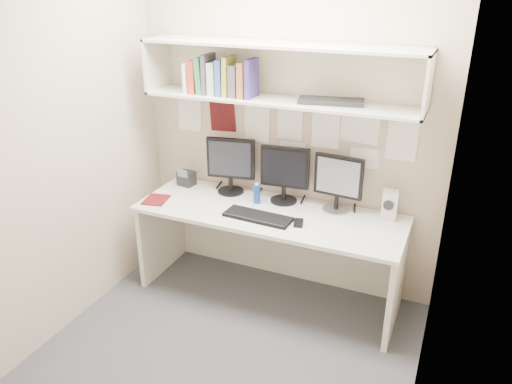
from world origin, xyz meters
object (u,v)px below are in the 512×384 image
at_px(monitor_right, 338,181).
at_px(desk, 269,254).
at_px(monitor_left, 231,163).
at_px(desk_phone, 186,178).
at_px(keyboard, 258,217).
at_px(monitor_center, 285,172).
at_px(speaker, 390,205).
at_px(maroon_notebook, 156,200).

bearing_deg(monitor_right, desk, -148.55).
relative_size(monitor_left, desk_phone, 2.87).
bearing_deg(keyboard, desk_phone, 160.03).
distance_m(monitor_center, speaker, 0.81).
bearing_deg(monitor_left, speaker, -10.23).
height_order(monitor_center, desk_phone, monitor_center).
xyz_separation_m(desk, monitor_left, (-0.42, 0.22, 0.61)).
bearing_deg(maroon_notebook, keyboard, -9.11).
xyz_separation_m(monitor_center, monitor_right, (0.42, 0.00, -0.01)).
relative_size(desk, monitor_left, 4.46).
bearing_deg(monitor_left, keyboard, -53.43).
bearing_deg(desk_phone, desk, -5.68).
bearing_deg(monitor_center, desk, -103.95).
height_order(maroon_notebook, desk_phone, desk_phone).
height_order(monitor_left, keyboard, monitor_left).
bearing_deg(monitor_center, keyboard, -105.52).
relative_size(desk, maroon_notebook, 9.62).
bearing_deg(maroon_notebook, monitor_right, 5.27).
bearing_deg(speaker, maroon_notebook, -172.79).
relative_size(desk, speaker, 9.32).
bearing_deg(monitor_center, monitor_left, 174.64).
distance_m(monitor_center, desk_phone, 0.88).
bearing_deg(keyboard, monitor_center, 82.99).
bearing_deg(desk, keyboard, -102.54).
bearing_deg(keyboard, monitor_right, 40.08).
relative_size(monitor_left, keyboard, 0.90).
bearing_deg(speaker, desk, -170.52).
bearing_deg(desk_phone, monitor_center, 9.22).
bearing_deg(desk_phone, monitor_right, 8.74).
bearing_deg(desk_phone, keyboard, -15.38).
distance_m(monitor_left, maroon_notebook, 0.65).
xyz_separation_m(desk, maroon_notebook, (-0.88, -0.17, 0.37)).
relative_size(desk, keyboard, 4.02).
bearing_deg(monitor_right, desk_phone, -173.56).
xyz_separation_m(speaker, desk_phone, (-1.66, -0.03, -0.05)).
height_order(monitor_center, maroon_notebook, monitor_center).
bearing_deg(desk_phone, speaker, 8.84).
relative_size(speaker, maroon_notebook, 1.03).
xyz_separation_m(desk, monitor_center, (0.03, 0.22, 0.60)).
relative_size(desk, monitor_right, 4.70).
height_order(monitor_right, keyboard, monitor_right).
height_order(monitor_right, desk_phone, monitor_right).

